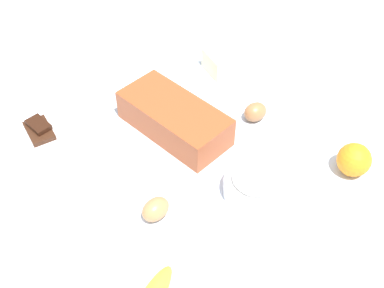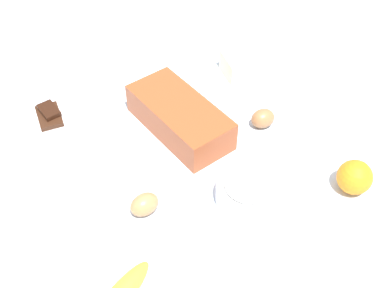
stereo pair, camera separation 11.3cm
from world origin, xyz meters
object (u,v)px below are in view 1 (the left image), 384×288
object	(u,v)px
sugar_bowl	(92,221)
orange_fruit	(354,160)
loaf_pan	(174,118)
chocolate_plate	(40,132)
flour_bowl	(255,184)
egg_near_butter	(156,209)
butter_block	(219,63)
egg_beside_bowl	(255,112)

from	to	relation	value
sugar_bowl	orange_fruit	bearing A→B (deg)	-109.87
loaf_pan	chocolate_plate	world-z (taller)	loaf_pan
flour_bowl	egg_near_butter	distance (m)	0.22
orange_fruit	egg_near_butter	xyz separation A→B (m)	(0.16, 0.43, -0.02)
butter_block	loaf_pan	bearing A→B (deg)	117.78
flour_bowl	egg_beside_bowl	size ratio (longest dim) A/B	2.24
loaf_pan	orange_fruit	size ratio (longest dim) A/B	3.85
loaf_pan	sugar_bowl	distance (m)	0.34
loaf_pan	sugar_bowl	bearing A→B (deg)	105.79
loaf_pan	sugar_bowl	xyz separation A→B (m)	(-0.15, 0.30, -0.01)
loaf_pan	egg_beside_bowl	bearing A→B (deg)	-124.38
orange_fruit	butter_block	size ratio (longest dim) A/B	0.86
flour_bowl	chocolate_plate	bearing A→B (deg)	34.49
flour_bowl	egg_beside_bowl	distance (m)	0.24
sugar_bowl	egg_near_butter	xyz separation A→B (m)	(-0.04, -0.12, -0.01)
butter_block	orange_fruit	bearing A→B (deg)	-178.32
flour_bowl	egg_near_butter	size ratio (longest dim) A/B	2.12
egg_beside_bowl	chocolate_plate	bearing A→B (deg)	60.46
chocolate_plate	egg_near_butter	bearing A→B (deg)	-165.19
sugar_bowl	butter_block	world-z (taller)	sugar_bowl
sugar_bowl	egg_beside_bowl	world-z (taller)	sugar_bowl
butter_block	flour_bowl	bearing A→B (deg)	152.01
flour_bowl	orange_fruit	distance (m)	0.24
sugar_bowl	egg_beside_bowl	size ratio (longest dim) A/B	2.12
egg_near_butter	chocolate_plate	xyz separation A→B (m)	(0.37, 0.10, -0.01)
loaf_pan	orange_fruit	world-z (taller)	loaf_pan
egg_beside_bowl	flour_bowl	bearing A→B (deg)	138.76
egg_near_butter	loaf_pan	bearing A→B (deg)	-43.02
flour_bowl	butter_block	bearing A→B (deg)	-27.99
orange_fruit	chocolate_plate	bearing A→B (deg)	45.08
sugar_bowl	egg_beside_bowl	xyz separation A→B (m)	(0.06, -0.49, -0.01)
loaf_pan	egg_beside_bowl	size ratio (longest dim) A/B	4.90
egg_near_butter	egg_beside_bowl	xyz separation A→B (m)	(0.11, -0.37, 0.00)
flour_bowl	orange_fruit	bearing A→B (deg)	-110.00
flour_bowl	chocolate_plate	xyz separation A→B (m)	(0.45, 0.31, -0.02)
orange_fruit	egg_near_butter	bearing A→B (deg)	70.16
sugar_bowl	flour_bowl	bearing A→B (deg)	-109.78
sugar_bowl	egg_beside_bowl	distance (m)	0.50
loaf_pan	butter_block	distance (m)	0.27
loaf_pan	egg_near_butter	xyz separation A→B (m)	(-0.19, 0.18, -0.02)
egg_near_butter	orange_fruit	bearing A→B (deg)	-109.84
butter_block	egg_beside_bowl	size ratio (longest dim) A/B	1.48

